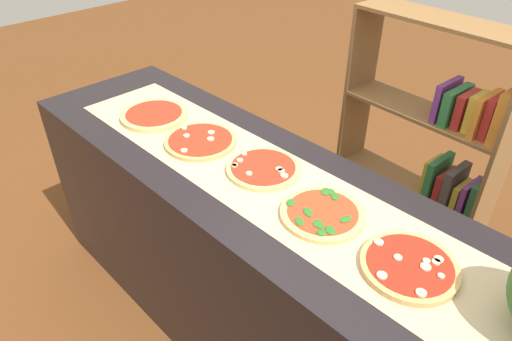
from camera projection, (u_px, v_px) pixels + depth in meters
name	position (u px, v px, depth m)	size (l,w,h in m)	color
ground_plane	(256.00, 330.00, 2.29)	(12.00, 12.00, 0.00)	brown
counter	(256.00, 263.00, 2.02)	(2.43, 0.68, 0.95)	black
parchment_paper	(256.00, 175.00, 1.75)	(1.97, 0.41, 0.00)	tan
pizza_plain_0	(154.00, 115.00, 2.12)	(0.31, 0.31, 0.02)	#DBB26B
pizza_mushroom_1	(200.00, 141.00, 1.94)	(0.31, 0.31, 0.03)	tan
pizza_mushroom_2	(263.00, 168.00, 1.77)	(0.29, 0.29, 0.03)	#DBB26B
pizza_spinach_3	(322.00, 213.00, 1.54)	(0.29, 0.29, 0.03)	#DBB26B
pizza_mushroom_4	(409.00, 266.00, 1.34)	(0.29, 0.29, 0.03)	tan
bookshelf	(434.00, 164.00, 2.33)	(0.85, 0.30, 1.37)	brown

